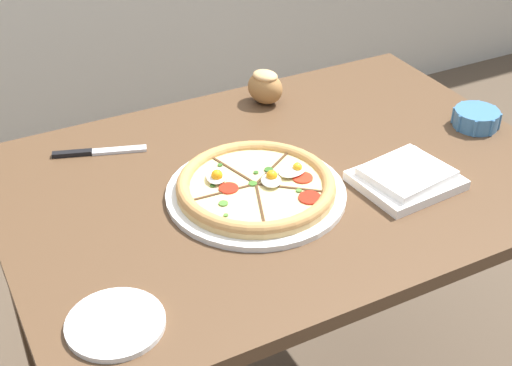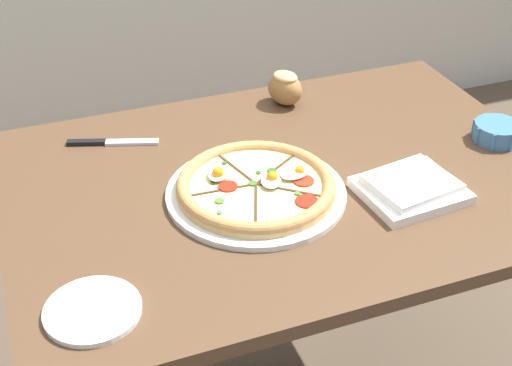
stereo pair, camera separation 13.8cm
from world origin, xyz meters
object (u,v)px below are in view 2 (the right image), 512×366
at_px(napkin_folded, 411,188).
at_px(dining_table, 285,221).
at_px(bread_piece_near, 285,87).
at_px(knife_main, 112,142).
at_px(side_saucer, 93,311).
at_px(pizza, 256,187).
at_px(ramekin_bowl, 497,131).

bearing_deg(napkin_folded, dining_table, 143.83).
xyz_separation_m(dining_table, napkin_folded, (0.20, -0.15, 0.13)).
distance_m(bread_piece_near, knife_main, 0.43).
xyz_separation_m(dining_table, side_saucer, (-0.44, -0.26, 0.12)).
height_order(napkin_folded, side_saucer, napkin_folded).
height_order(pizza, ramekin_bowl, pizza).
xyz_separation_m(ramekin_bowl, knife_main, (-0.80, 0.28, -0.02)).
bearing_deg(bread_piece_near, pizza, -120.70).
bearing_deg(bread_piece_near, side_saucer, -135.31).
relative_size(pizza, side_saucer, 2.27).
bearing_deg(ramekin_bowl, pizza, -178.58).
relative_size(dining_table, pizza, 3.20).
height_order(dining_table, napkin_folded, napkin_folded).
height_order(dining_table, pizza, pizza).
xyz_separation_m(ramekin_bowl, napkin_folded, (-0.29, -0.12, -0.01)).
relative_size(pizza, bread_piece_near, 3.17).
bearing_deg(pizza, ramekin_bowl, 1.42).
bearing_deg(napkin_folded, pizza, 159.85).
height_order(ramekin_bowl, knife_main, ramekin_bowl).
xyz_separation_m(pizza, ramekin_bowl, (0.57, 0.01, 0.00)).
height_order(pizza, knife_main, pizza).
xyz_separation_m(pizza, knife_main, (-0.23, 0.30, -0.02)).
bearing_deg(ramekin_bowl, dining_table, 176.55).
bearing_deg(pizza, dining_table, 28.17).
distance_m(ramekin_bowl, side_saucer, 0.96).
bearing_deg(knife_main, pizza, -34.11).
bearing_deg(knife_main, napkin_folded, -19.59).
relative_size(dining_table, bread_piece_near, 10.16).
height_order(dining_table, ramekin_bowl, ramekin_bowl).
relative_size(pizza, knife_main, 1.82).
xyz_separation_m(ramekin_bowl, bread_piece_near, (-0.37, 0.33, 0.02)).
bearing_deg(side_saucer, napkin_folded, 9.60).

